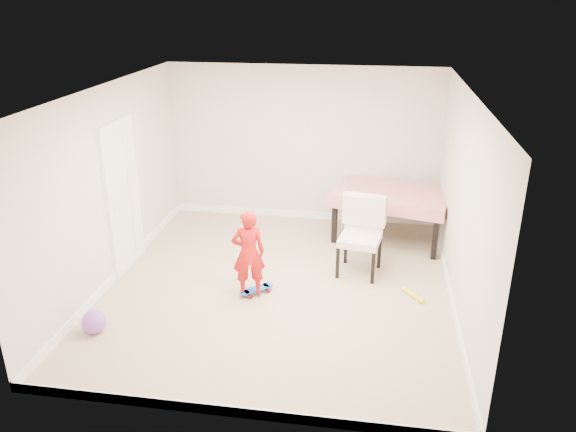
% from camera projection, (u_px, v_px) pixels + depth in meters
% --- Properties ---
extents(ground, '(5.00, 5.00, 0.00)m').
position_uv_depth(ground, '(278.00, 287.00, 7.52)').
color(ground, tan).
rests_on(ground, ground).
extents(ceiling, '(4.50, 5.00, 0.04)m').
position_uv_depth(ceiling, '(277.00, 93.00, 6.55)').
color(ceiling, white).
rests_on(ceiling, wall_back).
extents(wall_back, '(4.50, 0.04, 2.60)m').
position_uv_depth(wall_back, '(303.00, 145.00, 9.30)').
color(wall_back, beige).
rests_on(wall_back, ground).
extents(wall_front, '(4.50, 0.04, 2.60)m').
position_uv_depth(wall_front, '(228.00, 294.00, 4.76)').
color(wall_front, beige).
rests_on(wall_front, ground).
extents(wall_left, '(0.04, 5.00, 2.60)m').
position_uv_depth(wall_left, '(110.00, 187.00, 7.35)').
color(wall_left, beige).
rests_on(wall_left, ground).
extents(wall_right, '(0.04, 5.00, 2.60)m').
position_uv_depth(wall_right, '(461.00, 205.00, 6.71)').
color(wall_right, beige).
rests_on(wall_right, ground).
extents(door, '(0.11, 0.94, 2.11)m').
position_uv_depth(door, '(123.00, 198.00, 7.72)').
color(door, white).
rests_on(door, ground).
extents(baseboard_back, '(4.50, 0.02, 0.12)m').
position_uv_depth(baseboard_back, '(303.00, 214.00, 9.77)').
color(baseboard_back, white).
rests_on(baseboard_back, ground).
extents(baseboard_front, '(4.50, 0.02, 0.12)m').
position_uv_depth(baseboard_front, '(233.00, 411.00, 5.21)').
color(baseboard_front, white).
rests_on(baseboard_front, ground).
extents(baseboard_left, '(0.02, 5.00, 0.12)m').
position_uv_depth(baseboard_left, '(120.00, 271.00, 7.81)').
color(baseboard_left, white).
rests_on(baseboard_left, ground).
extents(baseboard_right, '(0.02, 5.00, 0.12)m').
position_uv_depth(baseboard_right, '(451.00, 296.00, 7.17)').
color(baseboard_right, white).
rests_on(baseboard_right, ground).
extents(dining_table, '(1.94, 1.47, 0.82)m').
position_uv_depth(dining_table, '(390.00, 215.00, 8.80)').
color(dining_table, '#B52309').
rests_on(dining_table, ground).
extents(dining_chair, '(0.70, 0.76, 1.09)m').
position_uv_depth(dining_chair, '(360.00, 237.00, 7.69)').
color(dining_chair, silver).
rests_on(dining_chair, ground).
extents(skateboard, '(0.48, 0.47, 0.07)m').
position_uv_depth(skateboard, '(256.00, 291.00, 7.34)').
color(skateboard, blue).
rests_on(skateboard, ground).
extents(child, '(0.49, 0.39, 1.16)m').
position_uv_depth(child, '(249.00, 256.00, 7.08)').
color(child, red).
rests_on(child, ground).
extents(balloon, '(0.28, 0.28, 0.28)m').
position_uv_depth(balloon, '(94.00, 322.00, 6.47)').
color(balloon, '#8C51C3').
rests_on(balloon, ground).
extents(foam_toy, '(0.29, 0.36, 0.06)m').
position_uv_depth(foam_toy, '(413.00, 295.00, 7.25)').
color(foam_toy, yellow).
rests_on(foam_toy, ground).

